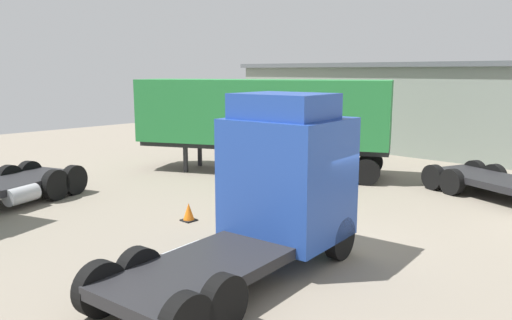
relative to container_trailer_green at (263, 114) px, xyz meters
name	(u,v)px	position (x,y,z in m)	size (l,w,h in m)	color
ground_plane	(320,244)	(7.34, -5.74, -2.59)	(60.00, 60.00, 0.00)	gray
container_trailer_green	(263,114)	(0.00, 0.00, 0.00)	(10.87, 7.13, 4.08)	#28843D
tractor_unit_blue	(275,185)	(7.27, -7.45, -0.73)	(3.19, 6.53, 3.95)	#2347A3
traffic_cone	(189,213)	(3.22, -6.77, -2.34)	(0.40, 0.40, 0.55)	black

